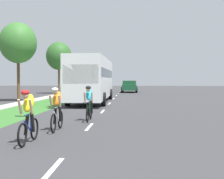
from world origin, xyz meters
TOP-DOWN VIEW (x-y plane):
  - ground_plane at (0.00, 20.00)m, footprint 120.00×120.00m
  - grass_verge at (-4.72, 20.00)m, footprint 2.83×70.00m
  - sidewalk_concrete at (-6.78, 20.00)m, footprint 1.29×70.00m
  - lane_markings_center at (0.00, 24.00)m, footprint 0.12×52.20m
  - cyclist_lead at (-1.35, 6.86)m, footprint 0.42×1.72m
  - cyclist_trailing at (-1.06, 9.05)m, footprint 0.42×1.72m
  - cyclist_distant at (-0.24, 11.68)m, footprint 0.42×1.72m
  - bus_white at (-1.49, 22.62)m, footprint 2.78×11.60m
  - pickup_dark_green at (1.42, 40.47)m, footprint 2.22×5.10m
  - street_tree_near at (-7.76, 22.95)m, footprint 3.08×3.08m
  - street_tree_far at (-7.50, 36.12)m, footprint 3.22×3.22m

SIDE VIEW (x-z plane):
  - ground_plane at x=0.00m, z-range 0.00..0.00m
  - grass_verge at x=-4.72m, z-range 0.00..0.01m
  - lane_markings_center at x=0.00m, z-range 0.00..0.01m
  - sidewalk_concrete at x=-6.78m, z-range -0.05..0.06m
  - cyclist_lead at x=-1.35m, z-range 0.02..1.60m
  - cyclist_trailing at x=-1.06m, z-range 0.02..1.60m
  - cyclist_distant at x=-0.24m, z-range 0.02..1.60m
  - pickup_dark_green at x=1.42m, z-range 0.01..1.65m
  - bus_white at x=-1.49m, z-range 0.24..3.72m
  - street_tree_far at x=-7.50m, z-range 1.50..8.07m
  - street_tree_near at x=-7.76m, z-range 1.58..8.15m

